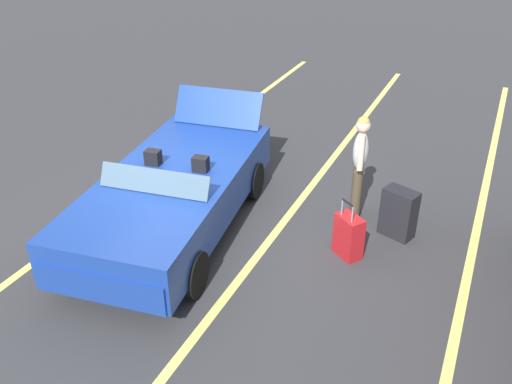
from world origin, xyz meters
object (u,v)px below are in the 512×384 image
object	(u,v)px
suitcase_large_black	(399,213)
suitcase_medium_bright	(348,236)
convertible_car	(167,202)
traveler_person	(359,162)

from	to	relation	value
suitcase_large_black	suitcase_medium_bright	bearing A→B (deg)	166.29
suitcase_medium_bright	convertible_car	bearing A→B (deg)	140.36
traveler_person	suitcase_medium_bright	bearing A→B (deg)	85.27
convertible_car	suitcase_medium_bright	distance (m)	2.57
convertible_car	suitcase_medium_bright	bearing A→B (deg)	96.73
convertible_car	suitcase_large_black	world-z (taller)	convertible_car
suitcase_large_black	suitcase_medium_bright	distance (m)	0.94
suitcase_medium_bright	suitcase_large_black	bearing A→B (deg)	2.74
traveler_person	convertible_car	bearing A→B (deg)	21.22
suitcase_large_black	suitcase_medium_bright	xyz separation A→B (m)	(0.79, -0.51, -0.06)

